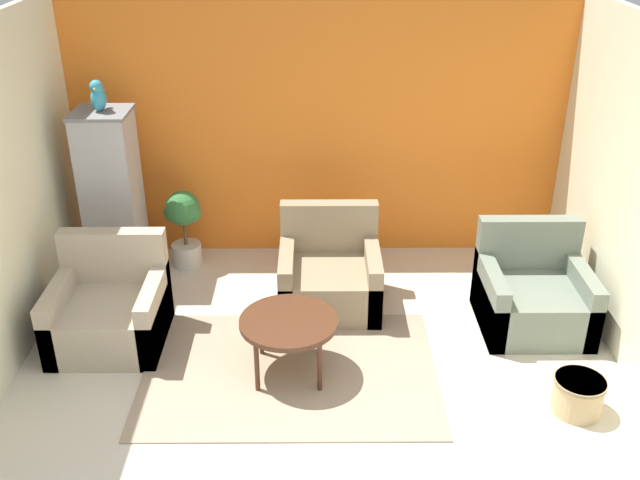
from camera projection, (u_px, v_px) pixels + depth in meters
ground_plane at (322, 477)px, 4.40m from camera, size 20.00×20.00×0.00m
wall_back_accent at (319, 128)px, 6.61m from camera, size 4.67×0.06×2.47m
wall_left at (5, 196)px, 5.20m from camera, size 0.06×3.07×2.47m
wall_right at (633, 194)px, 5.22m from camera, size 0.06×3.07×2.47m
area_rug at (290, 371)px, 5.34m from camera, size 2.19×1.53×0.01m
coffee_table at (289, 324)px, 5.15m from camera, size 0.72×0.72×0.46m
armchair_left at (110, 311)px, 5.60m from camera, size 0.84×0.81×0.83m
armchair_right at (532, 296)px, 5.81m from camera, size 0.84×0.81×0.83m
armchair_middle at (329, 277)px, 6.10m from camera, size 0.84×0.81×0.83m
birdcage at (113, 200)px, 6.33m from camera, size 0.59×0.59×1.57m
parrot at (98, 96)px, 5.92m from camera, size 0.13×0.23×0.27m
potted_plant at (184, 221)px, 6.64m from camera, size 0.36×0.33×0.75m
wicker_basket at (578, 394)px, 4.89m from camera, size 0.36×0.36×0.26m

